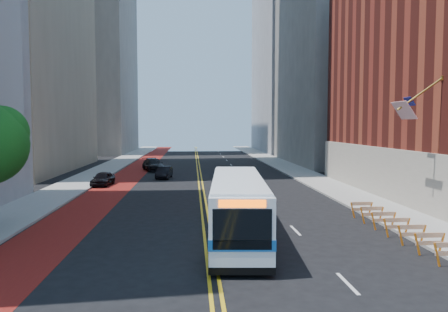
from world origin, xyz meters
name	(u,v)px	position (x,y,z in m)	size (l,w,h in m)	color
ground	(212,269)	(0.00, 0.00, 0.00)	(160.00, 160.00, 0.00)	black
sidewalk_left	(87,179)	(-12.00, 30.00, 0.07)	(4.00, 140.00, 0.15)	gray
sidewalk_right	(309,177)	(12.00, 30.00, 0.07)	(4.00, 140.00, 0.15)	gray
bus_lane_paint	(124,179)	(-8.10, 30.00, 0.00)	(3.60, 140.00, 0.01)	maroon
center_line_inner	(198,178)	(-0.18, 30.00, 0.00)	(0.14, 140.00, 0.01)	gold
center_line_outer	(202,178)	(0.18, 30.00, 0.00)	(0.14, 140.00, 0.01)	gold
lane_dashes	(237,170)	(4.80, 38.00, 0.01)	(0.14, 98.20, 0.01)	silver
midrise_right_near	(351,30)	(23.00, 48.00, 20.00)	(18.00, 26.00, 40.00)	slate
midrise_right_far	(306,25)	(24.00, 78.00, 27.50)	(20.00, 28.00, 55.00)	gray
construction_barriers	(404,228)	(9.60, 3.42, 0.68)	(1.42, 10.91, 1.00)	orange
transit_bus	(238,207)	(1.47, 4.43, 1.65)	(3.37, 11.62, 3.15)	white
car_a	(103,179)	(-9.30, 24.83, 0.67)	(1.57, 3.90, 1.33)	black
car_b	(164,172)	(-3.86, 30.34, 0.64)	(1.36, 3.89, 1.28)	black
car_c	(153,165)	(-5.73, 38.43, 0.76)	(2.14, 5.25, 1.52)	black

